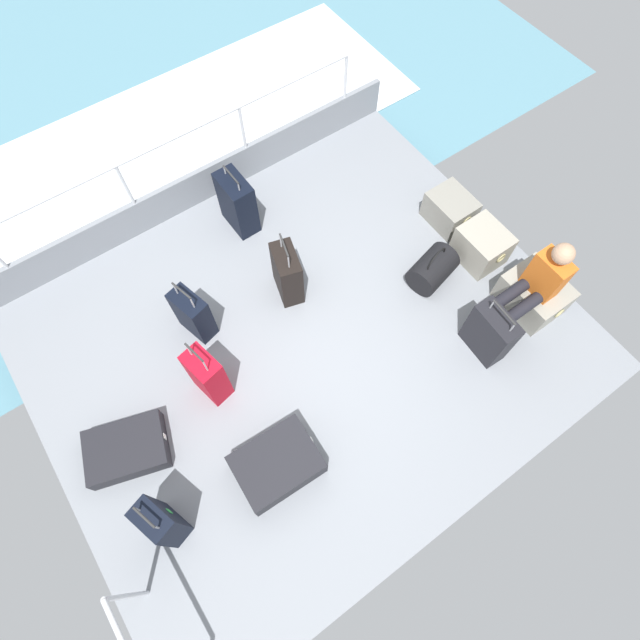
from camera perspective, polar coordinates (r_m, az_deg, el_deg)
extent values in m
cube|color=gray|center=(5.21, -1.77, -2.24)|extent=(4.40, 5.20, 0.06)
cube|color=gray|center=(6.11, -13.76, 14.27)|extent=(0.06, 5.20, 0.45)
cylinder|color=silver|center=(5.90, -31.99, 5.36)|extent=(0.04, 0.04, 1.00)
cylinder|color=silver|center=(5.82, -20.35, 12.57)|extent=(0.04, 0.04, 1.00)
cylinder|color=silver|center=(6.07, -8.43, 19.08)|extent=(0.04, 0.04, 1.00)
cylinder|color=silver|center=(6.61, 2.80, 24.13)|extent=(0.04, 0.04, 1.00)
cylinder|color=silver|center=(5.56, -15.58, 19.37)|extent=(0.04, 4.16, 0.04)
cylinder|color=silver|center=(4.50, -20.80, -27.02)|extent=(0.04, 0.04, 0.95)
plane|color=#598C9E|center=(10.40, -28.06, 28.49)|extent=(12.00, 12.00, 0.00)
cube|color=white|center=(7.49, -18.24, 17.98)|extent=(2.40, 7.28, 0.01)
cube|color=gray|center=(5.99, 14.41, 11.95)|extent=(0.50, 0.41, 0.35)
torus|color=tan|center=(6.03, 12.93, 14.02)|extent=(0.02, 0.12, 0.12)
torus|color=tan|center=(5.85, 16.23, 10.65)|extent=(0.02, 0.12, 0.12)
cube|color=#9E9989|center=(5.75, 17.73, 7.98)|extent=(0.50, 0.43, 0.41)
torus|color=tan|center=(5.76, 16.23, 10.26)|extent=(0.02, 0.12, 0.12)
torus|color=tan|center=(5.62, 19.72, 6.56)|extent=(0.02, 0.12, 0.12)
cube|color=gray|center=(5.63, 22.89, 2.68)|extent=(0.61, 0.50, 0.38)
torus|color=tan|center=(5.62, 21.01, 5.40)|extent=(0.02, 0.12, 0.12)
torus|color=tan|center=(5.54, 25.35, 0.67)|extent=(0.02, 0.12, 0.12)
cube|color=orange|center=(5.26, 24.18, 4.64)|extent=(0.34, 0.20, 0.48)
sphere|color=tan|center=(4.98, 25.72, 6.72)|extent=(0.20, 0.20, 0.20)
cylinder|color=black|center=(5.24, 21.92, 1.28)|extent=(0.12, 0.40, 0.12)
cylinder|color=black|center=(5.32, 19.65, -0.94)|extent=(0.11, 0.11, 0.38)
cylinder|color=black|center=(5.26, 20.61, 2.72)|extent=(0.12, 0.40, 0.12)
cylinder|color=black|center=(5.35, 18.38, 0.49)|extent=(0.11, 0.11, 0.38)
cube|color=#B70C1E|center=(4.78, -12.54, -6.11)|extent=(0.38, 0.28, 0.68)
cylinder|color=#A5A8AD|center=(4.42, -14.55, -3.22)|extent=(0.02, 0.02, 0.22)
cylinder|color=#A5A8AD|center=(4.33, -12.81, -5.00)|extent=(0.02, 0.02, 0.22)
cylinder|color=#2D2D2D|center=(4.28, -14.00, -3.56)|extent=(0.23, 0.06, 0.02)
cube|color=white|center=(4.66, -11.85, -4.55)|extent=(0.05, 0.02, 0.08)
cube|color=black|center=(4.69, -4.86, -15.87)|extent=(0.58, 0.75, 0.27)
cube|color=white|center=(4.64, -0.93, -13.36)|extent=(0.05, 0.01, 0.08)
cube|color=black|center=(5.05, -20.93, -13.43)|extent=(0.70, 0.83, 0.20)
cube|color=white|center=(4.93, -17.06, -12.43)|extent=(0.05, 0.02, 0.08)
cube|color=black|center=(5.72, -9.29, 12.84)|extent=(0.46, 0.26, 0.69)
cylinder|color=#A5A8AD|center=(5.51, -10.68, 16.26)|extent=(0.02, 0.02, 0.10)
cylinder|color=#A5A8AD|center=(5.34, -9.13, 14.61)|extent=(0.02, 0.02, 0.10)
cylinder|color=#2D2D2D|center=(5.38, -10.01, 15.81)|extent=(0.29, 0.02, 0.02)
cube|color=silver|center=(5.59, -8.46, 14.90)|extent=(0.05, 0.01, 0.08)
cube|color=black|center=(5.12, 18.53, -1.43)|extent=(0.46, 0.24, 0.63)
cylinder|color=#A5A8AD|center=(4.83, 18.81, 1.68)|extent=(0.02, 0.02, 0.13)
cylinder|color=#A5A8AD|center=(4.78, 20.85, -0.79)|extent=(0.02, 0.02, 0.13)
cylinder|color=#2D2D2D|center=(4.75, 20.06, 0.80)|extent=(0.29, 0.03, 0.02)
cube|color=silver|center=(5.05, 19.97, -0.07)|extent=(0.05, 0.01, 0.08)
cube|color=black|center=(5.12, -14.08, 0.63)|extent=(0.42, 0.29, 0.60)
cylinder|color=#A5A8AD|center=(4.84, -15.98, 3.44)|extent=(0.02, 0.02, 0.18)
cylinder|color=#A5A8AD|center=(4.73, -14.19, 1.92)|extent=(0.02, 0.02, 0.18)
cylinder|color=#2D2D2D|center=(4.71, -15.34, 3.20)|extent=(0.24, 0.08, 0.02)
cube|color=white|center=(5.05, -13.47, 1.99)|extent=(0.05, 0.02, 0.08)
cube|color=black|center=(4.60, -17.39, -20.90)|extent=(0.38, 0.29, 0.67)
cylinder|color=#A5A8AD|center=(4.25, -19.91, -19.40)|extent=(0.02, 0.02, 0.13)
cylinder|color=#A5A8AD|center=(4.19, -17.94, -21.31)|extent=(0.02, 0.02, 0.13)
cylinder|color=#2D2D2D|center=(4.16, -19.21, -20.25)|extent=(0.22, 0.09, 0.02)
cube|color=green|center=(4.55, -16.59, -19.90)|extent=(0.05, 0.02, 0.08)
cube|color=black|center=(5.17, -3.71, 5.21)|extent=(0.46, 0.33, 0.64)
cylinder|color=#A5A8AD|center=(4.89, -4.43, 8.90)|extent=(0.02, 0.02, 0.19)
cylinder|color=#A5A8AD|center=(4.76, -3.55, 6.59)|extent=(0.02, 0.02, 0.19)
cylinder|color=#2D2D2D|center=(4.74, -4.07, 8.41)|extent=(0.26, 0.09, 0.02)
cube|color=green|center=(5.14, -2.49, 5.87)|extent=(0.05, 0.02, 0.08)
cylinder|color=black|center=(5.49, 12.54, 5.59)|extent=(0.45, 0.56, 0.35)
torus|color=black|center=(5.34, 12.94, 6.62)|extent=(0.08, 0.29, 0.30)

